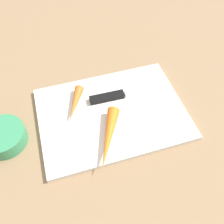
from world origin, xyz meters
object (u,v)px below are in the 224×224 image
Objects in this scene: knife at (114,96)px; carrot_short at (75,104)px; small_bowl at (4,137)px; carrot_long at (108,138)px; cutting_board at (112,113)px.

knife is 0.10m from carrot_short.
small_bowl is (0.18, 0.04, -0.01)m from carrot_short.
cutting_board is at bearing -176.64° from carrot_long.
small_bowl is at bearing -0.18° from cutting_board.
carrot_long is 0.24m from small_bowl.
carrot_short is 0.68× the size of carrot_long.
knife is 1.96× the size of small_bowl.
carrot_short is at bearing -130.38° from carrot_long.
knife reaches higher than cutting_board.
carrot_long is at bearing -111.14° from knife.
carrot_long is (0.05, 0.12, 0.01)m from knife.
carrot_long is 1.52× the size of small_bowl.
cutting_board is at bearing 88.04° from carrot_short.
cutting_board is 3.40× the size of carrot_short.
small_bowl reaches higher than carrot_short.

